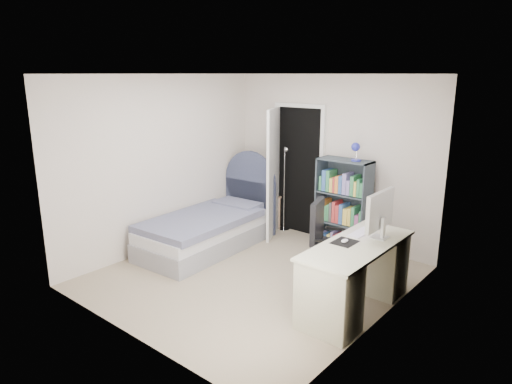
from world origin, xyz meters
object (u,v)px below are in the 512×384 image
Objects in this scene: nightstand at (263,204)px; bookcase at (343,210)px; bed at (211,227)px; office_chair at (326,239)px; floor_lamp at (285,197)px; desk at (356,273)px.

nightstand is 1.58m from bookcase.
bed is 1.96m from office_chair.
bed reaches higher than office_chair.
bed is 1.37m from floor_lamp.
floor_lamp reaches higher than desk.
bed is 1.95m from bookcase.
bed is 3.52× the size of nightstand.
floor_lamp is (0.37, 0.09, 0.16)m from nightstand.
desk is at bearing -36.65° from floor_lamp.
floor_lamp reaches higher than bed.
bed is at bearing -178.59° from office_chair.
desk is (2.13, -1.59, -0.15)m from floor_lamp.
office_chair is (1.91, -1.14, 0.16)m from nightstand.
desk is at bearing -30.61° from office_chair.
bookcase is (1.59, 1.07, 0.34)m from bed.
bookcase is at bearing 124.57° from desk.
nightstand is 2.91m from desk.
bookcase is at bearing -10.28° from floor_lamp.
bookcase is 1.08m from office_chair.
desk is 0.71m from office_chair.
bookcase is at bearing -4.64° from nightstand.
office_chair is at bearing 1.41° from bed.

